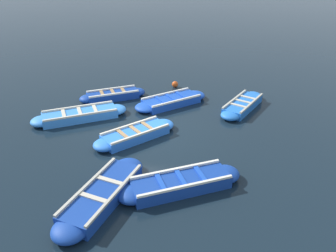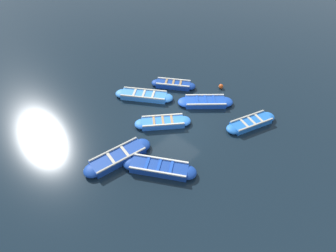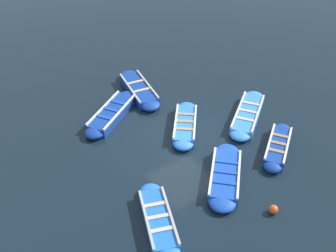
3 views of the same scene
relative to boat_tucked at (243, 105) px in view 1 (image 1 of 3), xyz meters
The scene contains 9 objects.
ground_plane 4.42m from the boat_tucked, 43.51° to the left, with size 120.00×120.00×0.00m, color black.
boat_tucked is the anchor object (origin of this frame).
boat_outer_left 6.17m from the boat_tucked, 76.29° to the left, with size 3.54×2.70×0.44m.
boat_centre 7.78m from the boat_tucked, 63.87° to the left, with size 1.49×3.79×0.45m.
boat_outer_right 3.12m from the boat_tucked, ahead, with size 3.13×3.15×0.39m.
boat_stern_in 5.87m from the boat_tucked, ahead, with size 2.91×2.31×0.41m.
boat_mid_row 5.11m from the boat_tucked, 44.17° to the left, with size 2.72×3.05×0.40m.
boat_inner_gap 6.88m from the boat_tucked, 22.36° to the left, with size 3.61×2.90×0.40m.
buoy_orange_near 3.84m from the boat_tucked, 27.38° to the right, with size 0.31×0.31×0.31m, color #E05119.
Camera 1 is at (-3.19, 10.28, 6.03)m, focal length 35.00 mm.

